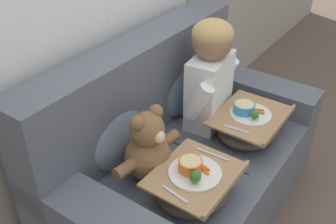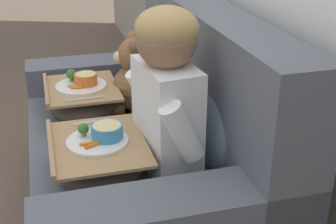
{
  "view_description": "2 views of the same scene",
  "coord_description": "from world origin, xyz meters",
  "px_view_note": "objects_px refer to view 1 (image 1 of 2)",
  "views": [
    {
      "loc": [
        -1.45,
        -0.86,
        1.83
      ],
      "look_at": [
        -0.02,
        0.14,
        0.68
      ],
      "focal_mm": 42.0,
      "sensor_mm": 36.0,
      "label": 1
    },
    {
      "loc": [
        1.83,
        -0.35,
        1.45
      ],
      "look_at": [
        0.1,
        0.13,
        0.62
      ],
      "focal_mm": 50.0,
      "sensor_mm": 36.0,
      "label": 2
    }
  ],
  "objects_px": {
    "throw_pillow_behind_teddy": "(116,131)",
    "lap_tray_child": "(249,125)",
    "lap_tray_teddy": "(194,184)",
    "throw_pillow_behind_child": "(180,85)",
    "couch": "(180,161)",
    "child_figure": "(211,69)",
    "teddy_bear": "(149,150)"
  },
  "relations": [
    {
      "from": "throw_pillow_behind_teddy",
      "to": "lap_tray_child",
      "type": "distance_m",
      "value": 0.76
    },
    {
      "from": "throw_pillow_behind_teddy",
      "to": "teddy_bear",
      "type": "relative_size",
      "value": 1.03
    },
    {
      "from": "throw_pillow_behind_child",
      "to": "lap_tray_child",
      "type": "distance_m",
      "value": 0.48
    },
    {
      "from": "lap_tray_child",
      "to": "lap_tray_teddy",
      "type": "relative_size",
      "value": 1.07
    },
    {
      "from": "throw_pillow_behind_teddy",
      "to": "lap_tray_child",
      "type": "height_order",
      "value": "throw_pillow_behind_teddy"
    },
    {
      "from": "throw_pillow_behind_teddy",
      "to": "child_figure",
      "type": "relative_size",
      "value": 0.67
    },
    {
      "from": "lap_tray_child",
      "to": "throw_pillow_behind_teddy",
      "type": "bearing_deg",
      "value": 141.07
    },
    {
      "from": "lap_tray_child",
      "to": "lap_tray_teddy",
      "type": "bearing_deg",
      "value": -179.94
    },
    {
      "from": "lap_tray_child",
      "to": "teddy_bear",
      "type": "bearing_deg",
      "value": 155.8
    },
    {
      "from": "throw_pillow_behind_child",
      "to": "couch",
      "type": "bearing_deg",
      "value": -145.57
    },
    {
      "from": "child_figure",
      "to": "throw_pillow_behind_child",
      "type": "bearing_deg",
      "value": 90.04
    },
    {
      "from": "throw_pillow_behind_child",
      "to": "throw_pillow_behind_teddy",
      "type": "relative_size",
      "value": 0.95
    },
    {
      "from": "lap_tray_teddy",
      "to": "couch",
      "type": "bearing_deg",
      "value": 42.9
    },
    {
      "from": "child_figure",
      "to": "lap_tray_child",
      "type": "relative_size",
      "value": 1.46
    },
    {
      "from": "couch",
      "to": "teddy_bear",
      "type": "height_order",
      "value": "couch"
    },
    {
      "from": "throw_pillow_behind_teddy",
      "to": "teddy_bear",
      "type": "xyz_separation_m",
      "value": [
        -0.0,
        -0.21,
        -0.02
      ]
    },
    {
      "from": "couch",
      "to": "throw_pillow_behind_teddy",
      "type": "relative_size",
      "value": 3.72
    },
    {
      "from": "couch",
      "to": "throw_pillow_behind_child",
      "type": "bearing_deg",
      "value": 34.43
    },
    {
      "from": "child_figure",
      "to": "teddy_bear",
      "type": "bearing_deg",
      "value": -179.59
    },
    {
      "from": "couch",
      "to": "throw_pillow_behind_teddy",
      "type": "xyz_separation_m",
      "value": [
        -0.29,
        0.2,
        0.3
      ]
    },
    {
      "from": "couch",
      "to": "child_figure",
      "type": "bearing_deg",
      "value": -0.87
    },
    {
      "from": "throw_pillow_behind_child",
      "to": "throw_pillow_behind_teddy",
      "type": "bearing_deg",
      "value": 180.0
    },
    {
      "from": "child_figure",
      "to": "teddy_bear",
      "type": "xyz_separation_m",
      "value": [
        -0.58,
        -0.0,
        -0.19
      ]
    },
    {
      "from": "child_figure",
      "to": "lap_tray_child",
      "type": "xyz_separation_m",
      "value": [
        -0.0,
        -0.27,
        -0.27
      ]
    },
    {
      "from": "throw_pillow_behind_child",
      "to": "lap_tray_child",
      "type": "relative_size",
      "value": 0.94
    },
    {
      "from": "lap_tray_child",
      "to": "child_figure",
      "type": "bearing_deg",
      "value": 89.86
    },
    {
      "from": "lap_tray_teddy",
      "to": "throw_pillow_behind_child",
      "type": "bearing_deg",
      "value": 38.92
    },
    {
      "from": "couch",
      "to": "lap_tray_child",
      "type": "xyz_separation_m",
      "value": [
        0.29,
        -0.27,
        0.2
      ]
    },
    {
      "from": "lap_tray_child",
      "to": "lap_tray_teddy",
      "type": "height_order",
      "value": "lap_tray_teddy"
    },
    {
      "from": "couch",
      "to": "throw_pillow_behind_child",
      "type": "distance_m",
      "value": 0.46
    },
    {
      "from": "couch",
      "to": "throw_pillow_behind_teddy",
      "type": "distance_m",
      "value": 0.46
    },
    {
      "from": "throw_pillow_behind_teddy",
      "to": "lap_tray_teddy",
      "type": "xyz_separation_m",
      "value": [
        -0.0,
        -0.47,
        -0.11
      ]
    }
  ]
}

